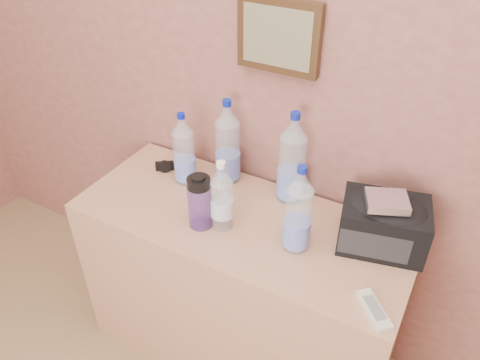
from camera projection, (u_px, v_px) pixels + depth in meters
name	position (u px, v px, depth m)	size (l,w,h in m)	color
picture_frame	(278.00, 36.00, 1.57)	(0.30, 0.03, 0.25)	#382311
dresser	(241.00, 290.00, 1.97)	(1.27, 0.53, 0.79)	#AE8353
pet_large_a	(184.00, 152.00, 1.86)	(0.08, 0.08, 0.31)	white
pet_large_b	(228.00, 146.00, 1.86)	(0.10, 0.10, 0.36)	white
pet_large_c	(292.00, 162.00, 1.75)	(0.10, 0.10, 0.37)	silver
pet_large_d	(298.00, 213.00, 1.54)	(0.09, 0.09, 0.33)	silver
pet_small	(222.00, 199.00, 1.64)	(0.08, 0.08, 0.28)	silver
nalgene_bottle	(200.00, 201.00, 1.65)	(0.09, 0.09, 0.21)	#55328E
sunglasses	(173.00, 165.00, 1.99)	(0.15, 0.06, 0.04)	black
ac_remote	(374.00, 310.00, 1.38)	(0.15, 0.05, 0.02)	white
toiletry_bag	(384.00, 222.00, 1.57)	(0.28, 0.20, 0.19)	black
foil_packet	(387.00, 201.00, 1.49)	(0.13, 0.11, 0.03)	silver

